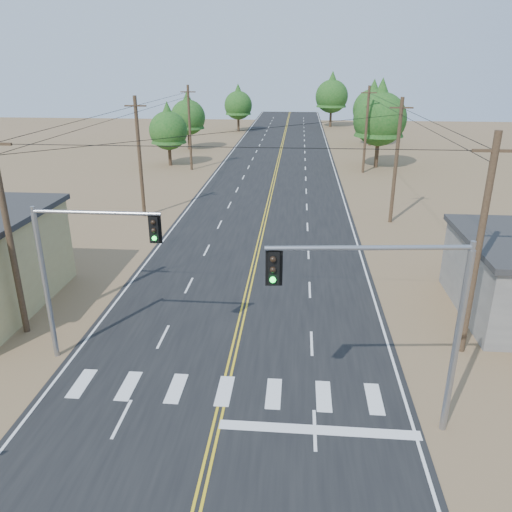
# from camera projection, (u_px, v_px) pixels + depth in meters

# --- Properties ---
(road) EXTENTS (15.00, 200.00, 0.02)m
(road) POSITION_uv_depth(u_px,v_px,m) (263.00, 226.00, 40.68)
(road) COLOR black
(road) RESTS_ON ground
(utility_pole_left_near) EXTENTS (1.80, 0.30, 10.00)m
(utility_pole_left_near) POSITION_uv_depth(u_px,v_px,m) (9.00, 234.00, 22.95)
(utility_pole_left_near) COLOR #4C3826
(utility_pole_left_near) RESTS_ON ground
(utility_pole_left_mid) EXTENTS (1.80, 0.30, 10.00)m
(utility_pole_left_mid) POSITION_uv_depth(u_px,v_px,m) (140.00, 157.00, 41.52)
(utility_pole_left_mid) COLOR #4C3826
(utility_pole_left_mid) RESTS_ON ground
(utility_pole_left_far) EXTENTS (1.80, 0.30, 10.00)m
(utility_pole_left_far) POSITION_uv_depth(u_px,v_px,m) (190.00, 127.00, 60.08)
(utility_pole_left_far) COLOR #4C3826
(utility_pole_left_far) RESTS_ON ground
(utility_pole_right_near) EXTENTS (1.80, 0.30, 10.00)m
(utility_pole_right_near) POSITION_uv_depth(u_px,v_px,m) (479.00, 247.00, 21.29)
(utility_pole_right_near) COLOR #4C3826
(utility_pole_right_near) RESTS_ON ground
(utility_pole_right_mid) EXTENTS (1.80, 0.30, 10.00)m
(utility_pole_right_mid) POSITION_uv_depth(u_px,v_px,m) (396.00, 161.00, 39.85)
(utility_pole_right_mid) COLOR #4C3826
(utility_pole_right_mid) RESTS_ON ground
(utility_pole_right_far) EXTENTS (1.80, 0.30, 10.00)m
(utility_pole_right_far) POSITION_uv_depth(u_px,v_px,m) (366.00, 129.00, 58.42)
(utility_pole_right_far) COLOR #4C3826
(utility_pole_right_far) RESTS_ON ground
(signal_mast_left) EXTENTS (5.42, 0.41, 7.03)m
(signal_mast_left) POSITION_uv_depth(u_px,v_px,m) (76.00, 260.00, 20.91)
(signal_mast_left) COLOR gray
(signal_mast_left) RESTS_ON ground
(signal_mast_right) EXTENTS (6.64, 1.03, 7.27)m
(signal_mast_right) POSITION_uv_depth(u_px,v_px,m) (404.00, 308.00, 16.38)
(signal_mast_right) COLOR gray
(signal_mast_right) RESTS_ON ground
(tree_left_near) EXTENTS (4.80, 4.80, 8.00)m
(tree_left_near) POSITION_uv_depth(u_px,v_px,m) (168.00, 127.00, 62.71)
(tree_left_near) COLOR #3F2D1E
(tree_left_near) RESTS_ON ground
(tree_left_mid) EXTENTS (5.17, 5.17, 8.62)m
(tree_left_mid) POSITION_uv_depth(u_px,v_px,m) (188.00, 114.00, 74.45)
(tree_left_mid) COLOR #3F2D1E
(tree_left_mid) RESTS_ON ground
(tree_left_far) EXTENTS (5.25, 5.25, 8.76)m
(tree_left_far) POSITION_uv_depth(u_px,v_px,m) (238.00, 102.00, 94.16)
(tree_left_far) COLOR #3F2D1E
(tree_left_far) RESTS_ON ground
(tree_right_near) EXTENTS (6.48, 6.48, 10.80)m
(tree_right_near) POSITION_uv_depth(u_px,v_px,m) (380.00, 113.00, 60.88)
(tree_right_near) COLOR #3F2D1E
(tree_right_near) RESTS_ON ground
(tree_right_mid) EXTENTS (6.08, 6.08, 10.14)m
(tree_right_mid) POSITION_uv_depth(u_px,v_px,m) (373.00, 105.00, 77.84)
(tree_right_mid) COLOR #3F2D1E
(tree_right_mid) RESTS_ON ground
(tree_right_far) EXTENTS (6.52, 6.52, 10.87)m
(tree_right_far) POSITION_uv_depth(u_px,v_px,m) (332.00, 93.00, 100.46)
(tree_right_far) COLOR #3F2D1E
(tree_right_far) RESTS_ON ground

